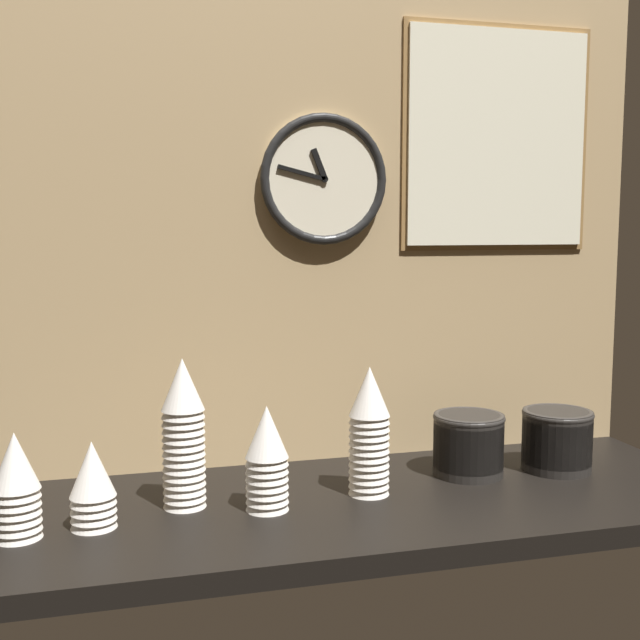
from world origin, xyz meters
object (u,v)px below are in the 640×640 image
(cup_stack_far_left, at_px, (16,486))
(cup_stack_center_left, at_px, (184,433))
(cup_stack_left, at_px, (93,485))
(menu_board, at_px, (497,138))
(bowl_stack_far_right, at_px, (557,439))
(wall_clock, at_px, (324,179))
(cup_stack_center, at_px, (267,458))
(cup_stack_center_right, at_px, (369,430))
(bowl_stack_right, at_px, (468,443))

(cup_stack_far_left, bearing_deg, cup_stack_center_left, 15.84)
(cup_stack_center_left, xyz_separation_m, cup_stack_left, (-0.16, -0.06, -0.06))
(menu_board, bearing_deg, bowl_stack_far_right, -74.33)
(cup_stack_far_left, xyz_separation_m, bowl_stack_far_right, (1.08, 0.10, -0.02))
(wall_clock, bearing_deg, bowl_stack_far_right, -22.16)
(cup_stack_left, relative_size, menu_board, 0.30)
(cup_stack_center, relative_size, menu_board, 0.39)
(cup_stack_center, distance_m, cup_stack_left, 0.31)
(cup_stack_left, distance_m, menu_board, 1.14)
(cup_stack_center_left, relative_size, menu_board, 0.56)
(cup_stack_center, height_order, wall_clock, wall_clock)
(cup_stack_far_left, distance_m, menu_board, 1.24)
(wall_clock, bearing_deg, menu_board, 1.24)
(cup_stack_center, height_order, cup_stack_far_left, cup_stack_center)
(cup_stack_center_right, relative_size, cup_stack_far_left, 1.39)
(cup_stack_center_left, distance_m, menu_board, 0.96)
(cup_stack_far_left, relative_size, bowl_stack_right, 1.21)
(bowl_stack_right, bearing_deg, cup_stack_center_left, -176.01)
(cup_stack_left, distance_m, bowl_stack_right, 0.77)
(cup_stack_center_left, distance_m, bowl_stack_far_right, 0.80)
(cup_stack_center, height_order, cup_stack_left, cup_stack_center)
(cup_stack_center_right, height_order, menu_board, menu_board)
(cup_stack_far_left, distance_m, bowl_stack_far_right, 1.09)
(cup_stack_center, distance_m, bowl_stack_right, 0.46)
(cup_stack_center_left, bearing_deg, bowl_stack_right, 3.99)
(cup_stack_center_right, distance_m, cup_stack_left, 0.52)
(cup_stack_center, height_order, menu_board, menu_board)
(cup_stack_center_right, distance_m, wall_clock, 0.55)
(bowl_stack_far_right, distance_m, menu_board, 0.68)
(cup_stack_center, xyz_separation_m, wall_clock, (0.18, 0.27, 0.52))
(cup_stack_far_left, xyz_separation_m, cup_stack_left, (0.12, 0.02, -0.01))
(menu_board, bearing_deg, cup_stack_center, -154.83)
(bowl_stack_far_right, xyz_separation_m, wall_clock, (-0.47, 0.19, 0.55))
(cup_stack_left, relative_size, bowl_stack_right, 1.02)
(cup_stack_center, relative_size, bowl_stack_far_right, 1.30)
(bowl_stack_right, height_order, menu_board, menu_board)
(cup_stack_center, relative_size, wall_clock, 0.70)
(cup_stack_center, distance_m, menu_board, 0.90)
(bowl_stack_far_right, bearing_deg, cup_stack_center, -173.01)
(cup_stack_center_right, bearing_deg, cup_stack_left, -174.83)
(wall_clock, height_order, menu_board, menu_board)
(cup_stack_left, bearing_deg, cup_stack_center_left, 21.52)
(cup_stack_far_left, bearing_deg, bowl_stack_right, 7.92)
(menu_board, bearing_deg, cup_stack_left, -162.37)
(cup_stack_center_right, bearing_deg, cup_stack_far_left, -174.33)
(cup_stack_center, bearing_deg, wall_clock, 56.04)
(cup_stack_far_left, distance_m, cup_stack_center_left, 0.30)
(cup_stack_far_left, bearing_deg, menu_board, 16.49)
(cup_stack_center, height_order, cup_stack_center_left, cup_stack_center_left)
(cup_stack_far_left, distance_m, wall_clock, 0.86)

